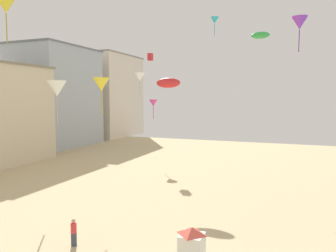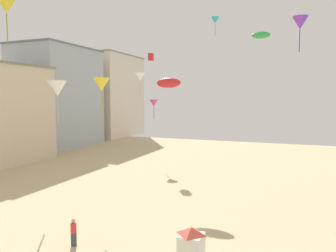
{
  "view_description": "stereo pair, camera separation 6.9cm",
  "coord_description": "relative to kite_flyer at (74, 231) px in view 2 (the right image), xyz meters",
  "views": [
    {
      "loc": [
        13.9,
        -6.09,
        8.63
      ],
      "look_at": [
        5.7,
        14.73,
        6.76
      ],
      "focal_mm": 34.96,
      "sensor_mm": 36.0,
      "label": 1
    },
    {
      "loc": [
        13.96,
        -6.07,
        8.63
      ],
      "look_at": [
        5.7,
        14.73,
        6.76
      ],
      "focal_mm": 34.96,
      "sensor_mm": 36.0,
      "label": 2
    }
  ],
  "objects": [
    {
      "name": "kite_yellow_delta_2",
      "position": [
        -3.43,
        8.47,
        8.9
      ],
      "size": [
        1.38,
        1.38,
        3.13
      ],
      "color": "yellow"
    },
    {
      "name": "lifeguard_stand",
      "position": [
        7.48,
        -0.82,
        0.92
      ],
      "size": [
        1.1,
        1.1,
        2.55
      ],
      "rotation": [
        0.0,
        0.0,
        -0.04
      ],
      "color": "white",
      "rests_on": "ground"
    },
    {
      "name": "boardwalk_hotel_far",
      "position": [
        -29.04,
        50.67,
        8.4
      ],
      "size": [
        10.82,
        16.19,
        18.62
      ],
      "color": "silver",
      "rests_on": "ground"
    },
    {
      "name": "kite_red_parafoil",
      "position": [
        -0.5,
        16.42,
        9.34
      ],
      "size": [
        2.64,
        0.73,
        1.03
      ],
      "color": "red"
    },
    {
      "name": "kite_white_delta",
      "position": [
        -0.07,
        9.0,
        9.49
      ],
      "size": [
        0.84,
        0.84,
        1.9
      ],
      "color": "white"
    },
    {
      "name": "boardwalk_hotel_mid",
      "position": [
        -29.04,
        33.21,
        8.08
      ],
      "size": [
        10.33,
        15.29,
        17.99
      ],
      "color": "#ADB7C1",
      "rests_on": "ground"
    },
    {
      "name": "kite_green_parafoil",
      "position": [
        7.19,
        30.18,
        16.09
      ],
      "size": [
        2.38,
        0.66,
        0.93
      ],
      "color": "green"
    },
    {
      "name": "kite_cyan_delta",
      "position": [
        1.82,
        26.79,
        17.73
      ],
      "size": [
        1.02,
        1.02,
        2.32
      ],
      "color": "#2DB7CC"
    },
    {
      "name": "kite_yellow_delta",
      "position": [
        -12.16,
        6.98,
        15.93
      ],
      "size": [
        1.74,
        1.74,
        3.95
      ],
      "color": "yellow"
    },
    {
      "name": "kite_purple_delta",
      "position": [
        11.96,
        19.61,
        15.04
      ],
      "size": [
        1.49,
        1.49,
        3.39
      ],
      "color": "purple"
    },
    {
      "name": "kite_magenta_delta",
      "position": [
        -6.35,
        25.72,
        7.13
      ],
      "size": [
        1.17,
        1.17,
        2.67
      ],
      "color": "#DB3D9E"
    },
    {
      "name": "kite_white_delta_2",
      "position": [
        -7.57,
        7.86,
        8.59
      ],
      "size": [
        1.67,
        1.67,
        3.79
      ],
      "color": "white"
    },
    {
      "name": "kite_flyer",
      "position": [
        0.0,
        0.0,
        0.0
      ],
      "size": [
        0.34,
        0.34,
        1.64
      ],
      "rotation": [
        0.0,
        0.0,
        3.23
      ],
      "color": "#383D4C",
      "rests_on": "ground"
    },
    {
      "name": "kite_red_box",
      "position": [
        -8.51,
        29.53,
        13.9
      ],
      "size": [
        0.67,
        0.67,
        1.05
      ],
      "color": "red"
    }
  ]
}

